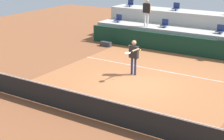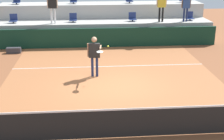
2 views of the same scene
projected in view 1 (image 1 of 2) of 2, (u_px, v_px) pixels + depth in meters
ground_plane at (135, 84)px, 15.77m from camera, size 40.00×40.00×0.00m
court_inner_paint at (145, 78)px, 16.57m from camera, size 9.00×10.00×0.01m
court_service_line at (157, 70)px, 17.70m from camera, size 9.00×0.06×0.00m
tennis_net at (84, 104)px, 12.40m from camera, size 10.48×0.08×1.07m
sponsor_backboard at (183, 45)px, 20.42m from camera, size 13.00×0.16×1.10m
seating_tier_lower at (191, 40)px, 21.44m from camera, size 13.00×1.80×1.25m
seating_tier_upper at (201, 28)px, 22.75m from camera, size 13.00×1.80×2.10m
stadium_chair_lower_far_left at (118, 19)px, 23.78m from camera, size 0.44×0.40×0.52m
stadium_chair_lower_left at (165, 24)px, 22.03m from camera, size 0.44×0.40×0.52m
stadium_chair_lower_right at (220, 30)px, 20.23m from camera, size 0.44×0.40×0.52m
stadium_chair_upper_far_left at (130, 4)px, 25.01m from camera, size 0.44×0.40×0.52m
stadium_chair_upper_left at (176, 7)px, 23.21m from camera, size 0.44×0.40×0.52m
tennis_player at (134, 54)px, 16.65m from camera, size 0.64×1.24×1.75m
spectator_leaning_on_rail at (147, 10)px, 22.01m from camera, size 0.62×0.26×1.79m
tennis_ball at (140, 50)px, 15.98m from camera, size 0.07×0.07×0.07m
equipment_bag at (106, 44)px, 22.34m from camera, size 0.76×0.28×0.30m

